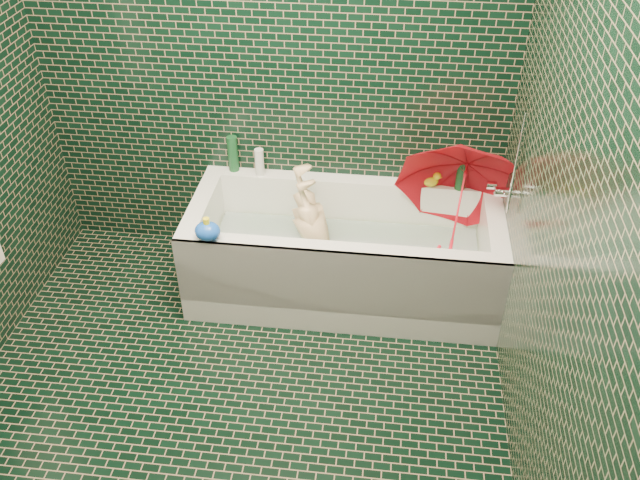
# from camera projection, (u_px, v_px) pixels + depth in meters

# --- Properties ---
(floor) EXTENTS (2.80, 2.80, 0.00)m
(floor) POSITION_uv_depth(u_px,v_px,m) (228.00, 422.00, 3.19)
(floor) COLOR black
(floor) RESTS_ON ground
(wall_back) EXTENTS (2.80, 0.00, 2.80)m
(wall_back) POSITION_uv_depth(u_px,v_px,m) (269.00, 55.00, 3.55)
(wall_back) COLOR black
(wall_back) RESTS_ON floor
(wall_right) EXTENTS (0.00, 2.80, 2.80)m
(wall_right) POSITION_uv_depth(u_px,v_px,m) (570.00, 227.00, 2.32)
(wall_right) COLOR black
(wall_right) RESTS_ON floor
(bathtub) EXTENTS (1.70, 0.75, 0.55)m
(bathtub) POSITION_uv_depth(u_px,v_px,m) (344.00, 262.00, 3.82)
(bathtub) COLOR white
(bathtub) RESTS_ON floor
(bath_mat) EXTENTS (1.35, 0.47, 0.01)m
(bath_mat) POSITION_uv_depth(u_px,v_px,m) (344.00, 267.00, 3.87)
(bath_mat) COLOR green
(bath_mat) RESTS_ON bathtub
(water) EXTENTS (1.48, 0.53, 0.00)m
(water) POSITION_uv_depth(u_px,v_px,m) (344.00, 247.00, 3.78)
(water) COLOR silver
(water) RESTS_ON bathtub
(faucet) EXTENTS (0.18, 0.19, 0.55)m
(faucet) POSITION_uv_depth(u_px,v_px,m) (507.00, 186.00, 3.41)
(faucet) COLOR silver
(faucet) RESTS_ON wall_right
(child) EXTENTS (0.96, 0.48, 0.38)m
(child) POSITION_uv_depth(u_px,v_px,m) (319.00, 241.00, 3.81)
(child) COLOR beige
(child) RESTS_ON bathtub
(umbrella) EXTENTS (1.01, 1.03, 1.09)m
(umbrella) POSITION_uv_depth(u_px,v_px,m) (459.00, 206.00, 3.55)
(umbrella) COLOR red
(umbrella) RESTS_ON bathtub
(soap_bottle_a) EXTENTS (0.12, 0.12, 0.27)m
(soap_bottle_a) POSITION_uv_depth(u_px,v_px,m) (489.00, 191.00, 3.78)
(soap_bottle_a) COLOR white
(soap_bottle_a) RESTS_ON bathtub
(soap_bottle_b) EXTENTS (0.09, 0.10, 0.19)m
(soap_bottle_b) POSITION_uv_depth(u_px,v_px,m) (481.00, 186.00, 3.83)
(soap_bottle_b) COLOR #591F76
(soap_bottle_b) RESTS_ON bathtub
(soap_bottle_c) EXTENTS (0.18, 0.18, 0.18)m
(soap_bottle_c) POSITION_uv_depth(u_px,v_px,m) (483.00, 189.00, 3.81)
(soap_bottle_c) COLOR #144621
(soap_bottle_c) RESTS_ON bathtub
(bottle_right_tall) EXTENTS (0.06, 0.06, 0.20)m
(bottle_right_tall) POSITION_uv_depth(u_px,v_px,m) (461.00, 173.00, 3.75)
(bottle_right_tall) COLOR #144621
(bottle_right_tall) RESTS_ON bathtub
(bottle_right_pump) EXTENTS (0.05, 0.05, 0.19)m
(bottle_right_pump) POSITION_uv_depth(u_px,v_px,m) (478.00, 172.00, 3.76)
(bottle_right_pump) COLOR silver
(bottle_right_pump) RESTS_ON bathtub
(bottle_left_tall) EXTENTS (0.08, 0.08, 0.22)m
(bottle_left_tall) POSITION_uv_depth(u_px,v_px,m) (233.00, 154.00, 3.90)
(bottle_left_tall) COLOR #144621
(bottle_left_tall) RESTS_ON bathtub
(bottle_left_short) EXTENTS (0.06, 0.06, 0.16)m
(bottle_left_short) POSITION_uv_depth(u_px,v_px,m) (259.00, 162.00, 3.88)
(bottle_left_short) COLOR white
(bottle_left_short) RESTS_ON bathtub
(rubber_duck) EXTENTS (0.13, 0.11, 0.10)m
(rubber_duck) POSITION_uv_depth(u_px,v_px,m) (431.00, 180.00, 3.80)
(rubber_duck) COLOR yellow
(rubber_duck) RESTS_ON bathtub
(bath_toy) EXTENTS (0.16, 0.14, 0.13)m
(bath_toy) POSITION_uv_depth(u_px,v_px,m) (207.00, 231.00, 3.39)
(bath_toy) COLOR blue
(bath_toy) RESTS_ON bathtub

